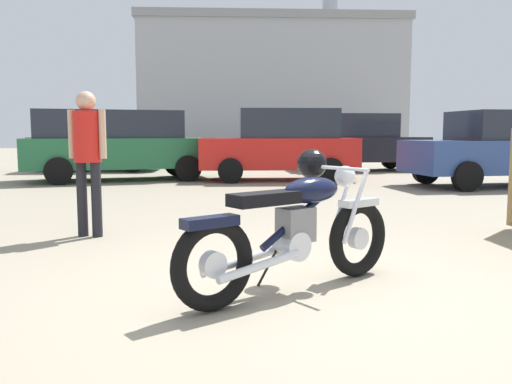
{
  "coord_description": "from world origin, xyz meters",
  "views": [
    {
      "loc": [
        -0.86,
        -3.94,
        1.19
      ],
      "look_at": [
        -0.23,
        0.26,
        0.72
      ],
      "focal_mm": 37.29,
      "sensor_mm": 36.0,
      "label": 1
    }
  ],
  "objects_px": {
    "dark_sedan_left": "(118,143)",
    "silver_sedan_mid": "(360,142)",
    "pale_sedan_back": "(502,149)",
    "red_hatchback_near": "(96,142)",
    "bystander": "(88,148)",
    "vintage_motorcycle": "(297,226)",
    "blue_hatchback_right": "(281,144)"
  },
  "relations": [
    {
      "from": "dark_sedan_left",
      "to": "silver_sedan_mid",
      "type": "xyz_separation_m",
      "value": [
        7.22,
        2.4,
        -0.02
      ]
    },
    {
      "from": "pale_sedan_back",
      "to": "red_hatchback_near",
      "type": "height_order",
      "value": "red_hatchback_near"
    },
    {
      "from": "bystander",
      "to": "red_hatchback_near",
      "type": "xyz_separation_m",
      "value": [
        -1.47,
        10.98,
        -0.1
      ]
    },
    {
      "from": "bystander",
      "to": "silver_sedan_mid",
      "type": "xyz_separation_m",
      "value": [
        6.77,
        9.9,
        -0.1
      ]
    },
    {
      "from": "vintage_motorcycle",
      "to": "pale_sedan_back",
      "type": "xyz_separation_m",
      "value": [
        6.29,
        7.02,
        0.34
      ]
    },
    {
      "from": "bystander",
      "to": "dark_sedan_left",
      "type": "bearing_deg",
      "value": -156.88
    },
    {
      "from": "blue_hatchback_right",
      "to": "pale_sedan_back",
      "type": "distance_m",
      "value": 5.1
    },
    {
      "from": "blue_hatchback_right",
      "to": "dark_sedan_left",
      "type": "height_order",
      "value": "blue_hatchback_right"
    },
    {
      "from": "vintage_motorcycle",
      "to": "red_hatchback_near",
      "type": "relative_size",
      "value": 0.46
    },
    {
      "from": "pale_sedan_back",
      "to": "blue_hatchback_right",
      "type": "bearing_deg",
      "value": -28.46
    },
    {
      "from": "blue_hatchback_right",
      "to": "red_hatchback_near",
      "type": "bearing_deg",
      "value": -32.65
    },
    {
      "from": "vintage_motorcycle",
      "to": "red_hatchback_near",
      "type": "distance_m",
      "value": 13.8
    },
    {
      "from": "pale_sedan_back",
      "to": "silver_sedan_mid",
      "type": "height_order",
      "value": "silver_sedan_mid"
    },
    {
      "from": "vintage_motorcycle",
      "to": "blue_hatchback_right",
      "type": "xyz_separation_m",
      "value": [
        1.74,
        9.32,
        0.43
      ]
    },
    {
      "from": "blue_hatchback_right",
      "to": "dark_sedan_left",
      "type": "xyz_separation_m",
      "value": [
        -4.08,
        0.58,
        0.02
      ]
    },
    {
      "from": "bystander",
      "to": "dark_sedan_left",
      "type": "xyz_separation_m",
      "value": [
        -0.44,
        7.5,
        -0.08
      ]
    },
    {
      "from": "pale_sedan_back",
      "to": "dark_sedan_left",
      "type": "relative_size",
      "value": 0.86
    },
    {
      "from": "dark_sedan_left",
      "to": "red_hatchback_near",
      "type": "relative_size",
      "value": 1.21
    },
    {
      "from": "blue_hatchback_right",
      "to": "red_hatchback_near",
      "type": "height_order",
      "value": "same"
    },
    {
      "from": "silver_sedan_mid",
      "to": "red_hatchback_near",
      "type": "xyz_separation_m",
      "value": [
        -8.24,
        1.07,
        0.0
      ]
    },
    {
      "from": "pale_sedan_back",
      "to": "vintage_motorcycle",
      "type": "bearing_deg",
      "value": 46.51
    },
    {
      "from": "blue_hatchback_right",
      "to": "silver_sedan_mid",
      "type": "height_order",
      "value": "same"
    },
    {
      "from": "blue_hatchback_right",
      "to": "pale_sedan_back",
      "type": "height_order",
      "value": "blue_hatchback_right"
    },
    {
      "from": "blue_hatchback_right",
      "to": "bystander",
      "type": "bearing_deg",
      "value": 68.16
    },
    {
      "from": "red_hatchback_near",
      "to": "bystander",
      "type": "bearing_deg",
      "value": -75.97
    },
    {
      "from": "bystander",
      "to": "red_hatchback_near",
      "type": "bearing_deg",
      "value": -152.65
    },
    {
      "from": "vintage_motorcycle",
      "to": "blue_hatchback_right",
      "type": "height_order",
      "value": "blue_hatchback_right"
    },
    {
      "from": "vintage_motorcycle",
      "to": "bystander",
      "type": "relative_size",
      "value": 1.13
    },
    {
      "from": "vintage_motorcycle",
      "to": "silver_sedan_mid",
      "type": "bearing_deg",
      "value": 39.17
    },
    {
      "from": "pale_sedan_back",
      "to": "red_hatchback_near",
      "type": "distance_m",
      "value": 11.56
    },
    {
      "from": "pale_sedan_back",
      "to": "dark_sedan_left",
      "type": "xyz_separation_m",
      "value": [
        -8.62,
        2.88,
        0.1
      ]
    },
    {
      "from": "vintage_motorcycle",
      "to": "silver_sedan_mid",
      "type": "height_order",
      "value": "silver_sedan_mid"
    }
  ]
}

